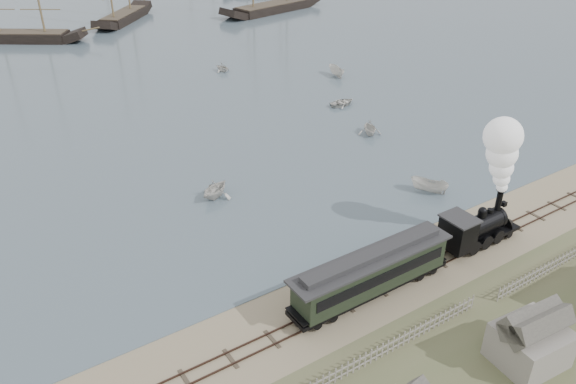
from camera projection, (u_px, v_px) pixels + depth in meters
ground at (371, 270)px, 42.04m from camera, size 600.00×600.00×0.00m
rail_track at (389, 284)px, 40.57m from camera, size 120.00×1.80×0.16m
picket_fence_west at (365, 366)px, 33.85m from camera, size 19.00×0.10×1.20m
picket_fence_east at (562, 265)px, 42.57m from camera, size 15.00×0.10×1.20m
shed_mid at (525, 360)px, 34.28m from camera, size 4.00×3.50×3.60m
locomotive at (495, 190)px, 43.23m from camera, size 8.08×3.02×10.07m
passenger_coach at (372, 271)px, 38.70m from camera, size 12.90×2.49×3.13m
beached_dinghy at (330, 279)px, 40.49m from camera, size 3.09×4.29×0.88m
rowboat_1 at (215, 188)px, 50.98m from camera, size 4.25×4.45×1.82m
rowboat_2 at (429, 186)px, 51.85m from camera, size 3.62×3.09×1.35m
rowboat_3 at (343, 102)px, 71.62m from camera, size 2.79×3.74×0.74m
rowboat_4 at (370, 128)px, 63.40m from camera, size 3.96×3.77×1.63m
rowboat_5 at (336, 71)px, 81.67m from camera, size 3.91×2.01×1.44m
rowboat_7 at (222, 67)px, 83.63m from camera, size 3.11×2.86×1.37m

